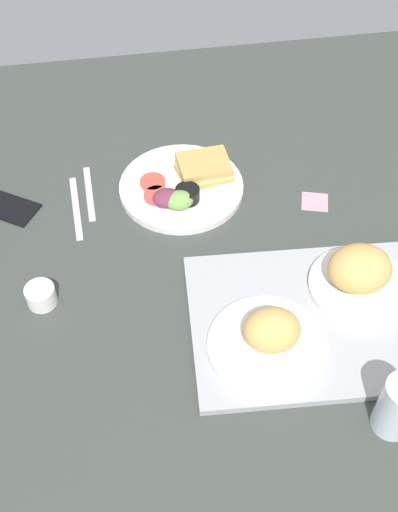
% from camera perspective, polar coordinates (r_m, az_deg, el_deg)
% --- Properties ---
extents(ground_plane, '(1.90, 1.50, 0.03)m').
position_cam_1_polar(ground_plane, '(1.27, 0.68, -0.48)').
color(ground_plane, '#383D38').
extents(serving_tray, '(0.47, 0.36, 0.02)m').
position_cam_1_polar(serving_tray, '(1.17, 10.34, -5.71)').
color(serving_tray, '#9EA0A3').
rests_on(serving_tray, ground_plane).
extents(bread_plate_near, '(0.19, 0.19, 0.09)m').
position_cam_1_polar(bread_plate_near, '(1.19, 14.33, -1.66)').
color(bread_plate_near, white).
rests_on(bread_plate_near, serving_tray).
extents(bread_plate_far, '(0.21, 0.21, 0.08)m').
position_cam_1_polar(bread_plate_far, '(1.10, 6.39, -7.41)').
color(bread_plate_far, white).
rests_on(bread_plate_far, serving_tray).
extents(plate_with_salad, '(0.27, 0.27, 0.05)m').
position_cam_1_polar(plate_with_salad, '(1.37, -1.31, 6.44)').
color(plate_with_salad, white).
rests_on(plate_with_salad, ground_plane).
extents(drinking_glass, '(0.06, 0.06, 0.12)m').
position_cam_1_polar(drinking_glass, '(1.06, 17.57, -12.86)').
color(drinking_glass, silver).
rests_on(drinking_glass, ground_plane).
extents(espresso_cup, '(0.06, 0.06, 0.04)m').
position_cam_1_polar(espresso_cup, '(1.21, -14.11, -3.49)').
color(espresso_cup, silver).
rests_on(espresso_cup, ground_plane).
extents(fork, '(0.02, 0.17, 0.01)m').
position_cam_1_polar(fork, '(1.40, -9.90, 5.63)').
color(fork, '#B7B7BC').
rests_on(fork, ground_plane).
extents(knife, '(0.02, 0.19, 0.01)m').
position_cam_1_polar(knife, '(1.37, -11.07, 4.33)').
color(knife, '#B7B7BC').
rests_on(knife, ground_plane).
extents(cell_phone, '(0.16, 0.14, 0.01)m').
position_cam_1_polar(cell_phone, '(1.41, -17.19, 4.37)').
color(cell_phone, black).
rests_on(cell_phone, ground_plane).
extents(sticky_note, '(0.07, 0.07, 0.00)m').
position_cam_1_polar(sticky_note, '(1.38, 10.44, 4.85)').
color(sticky_note, pink).
rests_on(sticky_note, ground_plane).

